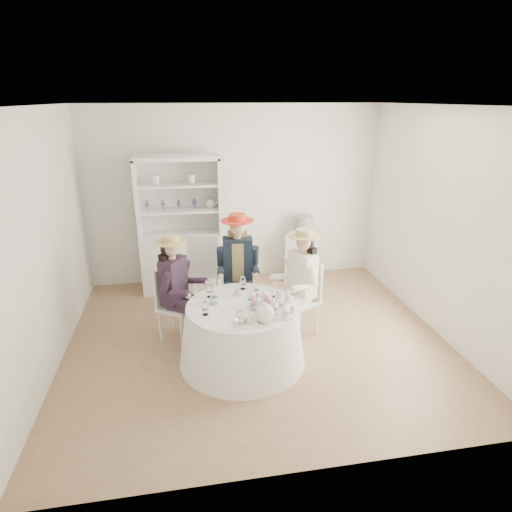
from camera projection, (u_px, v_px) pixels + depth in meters
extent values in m
plane|color=#876243|center=(257.00, 339.00, 5.22)|extent=(4.50, 4.50, 0.00)
plane|color=white|center=(258.00, 105.00, 4.28)|extent=(4.50, 4.50, 0.00)
plane|color=silver|center=(235.00, 196.00, 6.60)|extent=(4.50, 0.00, 4.50)
plane|color=silver|center=(309.00, 321.00, 2.90)|extent=(4.50, 0.00, 4.50)
plane|color=silver|center=(42.00, 245.00, 4.39)|extent=(0.00, 4.50, 4.50)
plane|color=silver|center=(442.00, 224.00, 5.11)|extent=(0.00, 4.50, 4.50)
cone|color=white|center=(242.00, 334.00, 4.69)|extent=(1.39, 1.39, 0.67)
cylinder|color=white|center=(242.00, 306.00, 4.57)|extent=(1.19, 1.19, 0.02)
cube|color=silver|center=(183.00, 261.00, 6.46)|extent=(1.27, 0.90, 0.89)
cube|color=silver|center=(178.00, 194.00, 6.30)|extent=(1.10, 0.53, 1.09)
cube|color=silver|center=(176.00, 158.00, 5.92)|extent=(1.27, 0.90, 0.06)
cube|color=silver|center=(137.00, 198.00, 6.02)|extent=(0.22, 0.42, 1.09)
cube|color=silver|center=(219.00, 195.00, 6.21)|extent=(0.22, 0.42, 1.09)
cube|color=silver|center=(179.00, 210.00, 6.18)|extent=(1.18, 0.82, 0.03)
cube|color=silver|center=(178.00, 185.00, 6.05)|extent=(1.18, 0.82, 0.03)
sphere|color=white|center=(210.00, 204.00, 6.23)|extent=(0.14, 0.14, 0.14)
cube|color=silver|center=(303.00, 256.00, 6.87)|extent=(0.65, 0.65, 0.77)
cylinder|color=black|center=(304.00, 224.00, 6.69)|extent=(0.31, 0.31, 0.28)
cube|color=silver|center=(177.00, 307.00, 5.11)|extent=(0.52, 0.52, 0.04)
cylinder|color=silver|center=(182.00, 331.00, 5.00)|extent=(0.03, 0.03, 0.41)
cylinder|color=silver|center=(195.00, 320.00, 5.26)|extent=(0.03, 0.03, 0.41)
cylinder|color=silver|center=(160.00, 326.00, 5.11)|extent=(0.03, 0.03, 0.41)
cylinder|color=silver|center=(174.00, 315.00, 5.37)|extent=(0.03, 0.03, 0.41)
cube|color=silver|center=(163.00, 286.00, 5.09)|extent=(0.22, 0.31, 0.47)
cube|color=black|center=(174.00, 280.00, 5.00)|extent=(0.34, 0.38, 0.54)
cube|color=black|center=(181.00, 306.00, 4.97)|extent=(0.33, 0.27, 0.11)
cylinder|color=black|center=(192.00, 329.00, 5.02)|extent=(0.09, 0.09, 0.43)
cylinder|color=black|center=(166.00, 282.00, 4.79)|extent=(0.18, 0.16, 0.26)
cube|color=black|center=(188.00, 300.00, 5.12)|extent=(0.33, 0.27, 0.11)
cylinder|color=black|center=(199.00, 323.00, 5.17)|extent=(0.09, 0.09, 0.43)
cylinder|color=black|center=(185.00, 270.00, 5.13)|extent=(0.18, 0.16, 0.26)
cylinder|color=#D8A889|center=(172.00, 257.00, 4.90)|extent=(0.08, 0.08, 0.07)
sphere|color=#D8A889|center=(171.00, 249.00, 4.86)|extent=(0.18, 0.18, 0.18)
sphere|color=black|center=(168.00, 249.00, 4.88)|extent=(0.18, 0.18, 0.18)
cube|color=black|center=(167.00, 267.00, 4.97)|extent=(0.18, 0.23, 0.35)
cylinder|color=tan|center=(171.00, 242.00, 4.83)|extent=(0.37, 0.37, 0.01)
cylinder|color=tan|center=(171.00, 239.00, 4.82)|extent=(0.19, 0.19, 0.07)
cube|color=silver|center=(238.00, 288.00, 5.52)|extent=(0.45, 0.45, 0.04)
cylinder|color=silver|center=(226.00, 311.00, 5.43)|extent=(0.04, 0.04, 0.45)
cylinder|color=silver|center=(252.00, 310.00, 5.45)|extent=(0.04, 0.04, 0.45)
cylinder|color=silver|center=(226.00, 300.00, 5.74)|extent=(0.04, 0.04, 0.45)
cylinder|color=silver|center=(250.00, 299.00, 5.76)|extent=(0.04, 0.04, 0.45)
cube|color=silver|center=(238.00, 263.00, 5.59)|extent=(0.39, 0.07, 0.51)
cube|color=#17202F|center=(238.00, 260.00, 5.40)|extent=(0.39, 0.24, 0.59)
cube|color=tan|center=(238.00, 260.00, 5.40)|extent=(0.17, 0.24, 0.51)
cube|color=#17202F|center=(231.00, 287.00, 5.37)|extent=(0.17, 0.36, 0.12)
cylinder|color=#17202F|center=(232.00, 314.00, 5.34)|extent=(0.10, 0.10, 0.47)
cylinder|color=#17202F|center=(221.00, 257.00, 5.33)|extent=(0.11, 0.19, 0.28)
cube|color=#17202F|center=(246.00, 286.00, 5.38)|extent=(0.17, 0.36, 0.12)
cylinder|color=#17202F|center=(246.00, 313.00, 5.35)|extent=(0.10, 0.10, 0.47)
cylinder|color=#17202F|center=(255.00, 256.00, 5.35)|extent=(0.11, 0.19, 0.28)
cylinder|color=#D8A889|center=(237.00, 237.00, 5.29)|extent=(0.09, 0.09, 0.08)
sphere|color=#D8A889|center=(237.00, 228.00, 5.25)|extent=(0.19, 0.19, 0.19)
sphere|color=tan|center=(237.00, 228.00, 5.30)|extent=(0.19, 0.19, 0.19)
cube|color=tan|center=(237.00, 245.00, 5.42)|extent=(0.25, 0.11, 0.39)
cylinder|color=red|center=(237.00, 221.00, 5.22)|extent=(0.41, 0.41, 0.01)
cylinder|color=red|center=(237.00, 217.00, 5.21)|extent=(0.20, 0.20, 0.08)
cube|color=silver|center=(300.00, 301.00, 5.23)|extent=(0.51, 0.51, 0.04)
cylinder|color=silver|center=(282.00, 316.00, 5.34)|extent=(0.03, 0.03, 0.42)
cylinder|color=silver|center=(298.00, 326.00, 5.11)|extent=(0.03, 0.03, 0.42)
cylinder|color=silver|center=(301.00, 309.00, 5.51)|extent=(0.03, 0.03, 0.42)
cylinder|color=silver|center=(317.00, 319.00, 5.28)|extent=(0.03, 0.03, 0.42)
cube|color=silver|center=(312.00, 279.00, 5.24)|extent=(0.19, 0.34, 0.48)
cube|color=white|center=(302.00, 274.00, 5.12)|extent=(0.32, 0.39, 0.55)
cube|color=white|center=(289.00, 296.00, 5.21)|extent=(0.35, 0.25, 0.11)
cylinder|color=white|center=(280.00, 320.00, 5.23)|extent=(0.10, 0.10, 0.44)
cylinder|color=white|center=(290.00, 265.00, 5.23)|extent=(0.19, 0.15, 0.26)
cube|color=white|center=(298.00, 301.00, 5.08)|extent=(0.35, 0.25, 0.11)
cylinder|color=white|center=(289.00, 325.00, 5.10)|extent=(0.10, 0.10, 0.44)
cylinder|color=white|center=(312.00, 275.00, 4.93)|extent=(0.19, 0.15, 0.26)
cylinder|color=#D8A889|center=(303.00, 251.00, 5.02)|extent=(0.09, 0.09, 0.08)
sphere|color=#D8A889|center=(304.00, 243.00, 4.98)|extent=(0.18, 0.18, 0.18)
sphere|color=black|center=(306.00, 243.00, 5.01)|extent=(0.18, 0.18, 0.18)
cube|color=black|center=(308.00, 260.00, 5.11)|extent=(0.17, 0.24, 0.36)
cylinder|color=tan|center=(304.00, 236.00, 4.95)|extent=(0.38, 0.38, 0.01)
cylinder|color=tan|center=(304.00, 232.00, 4.94)|extent=(0.19, 0.19, 0.08)
cube|color=silver|center=(205.00, 270.00, 5.99)|extent=(0.49, 0.49, 0.04)
cylinder|color=silver|center=(219.00, 281.00, 6.25)|extent=(0.04, 0.04, 0.49)
cylinder|color=silver|center=(194.00, 282.00, 6.24)|extent=(0.04, 0.04, 0.49)
cylinder|color=silver|center=(218.00, 292.00, 5.92)|extent=(0.04, 0.04, 0.49)
cylinder|color=silver|center=(192.00, 292.00, 5.90)|extent=(0.04, 0.04, 0.49)
cube|color=silver|center=(203.00, 255.00, 5.70)|extent=(0.43, 0.08, 0.56)
imported|color=white|center=(214.00, 301.00, 4.59)|extent=(0.10, 0.10, 0.08)
imported|color=white|center=(237.00, 292.00, 4.80)|extent=(0.08, 0.08, 0.06)
imported|color=white|center=(256.00, 294.00, 4.76)|extent=(0.11, 0.11, 0.07)
imported|color=white|center=(262.00, 307.00, 4.48)|extent=(0.27, 0.27, 0.06)
sphere|color=pink|center=(266.00, 298.00, 4.53)|extent=(0.07, 0.07, 0.07)
sphere|color=white|center=(263.00, 296.00, 4.57)|extent=(0.07, 0.07, 0.07)
sphere|color=pink|center=(258.00, 296.00, 4.57)|extent=(0.07, 0.07, 0.07)
sphere|color=white|center=(254.00, 298.00, 4.53)|extent=(0.07, 0.07, 0.07)
sphere|color=pink|center=(255.00, 300.00, 4.48)|extent=(0.07, 0.07, 0.07)
sphere|color=white|center=(260.00, 301.00, 4.46)|extent=(0.07, 0.07, 0.07)
sphere|color=pink|center=(265.00, 300.00, 4.48)|extent=(0.07, 0.07, 0.07)
sphere|color=white|center=(265.00, 313.00, 4.22)|extent=(0.20, 0.20, 0.20)
cylinder|color=white|center=(277.00, 311.00, 4.23)|extent=(0.12, 0.03, 0.09)
cylinder|color=white|center=(265.00, 304.00, 4.18)|extent=(0.04, 0.04, 0.02)
cylinder|color=white|center=(246.00, 322.00, 4.22)|extent=(0.26, 0.26, 0.01)
cube|color=beige|center=(241.00, 321.00, 4.19)|extent=(0.06, 0.04, 0.03)
cube|color=beige|center=(246.00, 319.00, 4.21)|extent=(0.07, 0.05, 0.03)
cube|color=beige|center=(250.00, 318.00, 4.24)|extent=(0.07, 0.06, 0.03)
cube|color=beige|center=(243.00, 317.00, 4.24)|extent=(0.07, 0.07, 0.03)
cube|color=beige|center=(249.00, 321.00, 4.18)|extent=(0.06, 0.07, 0.03)
cylinder|color=white|center=(284.00, 314.00, 4.38)|extent=(0.26, 0.26, 0.01)
cylinder|color=white|center=(284.00, 307.00, 4.35)|extent=(0.02, 0.02, 0.18)
cylinder|color=white|center=(284.00, 299.00, 4.32)|extent=(0.20, 0.20, 0.01)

